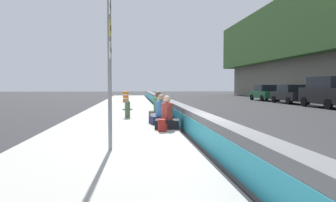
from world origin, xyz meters
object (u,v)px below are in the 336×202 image
object	(u,v)px
fire_hydrant	(127,108)
parked_car_midline	(290,94)
seated_person_rear	(160,113)
construction_barrel	(126,97)
seated_person_far	(158,109)
parked_car_fourth	(328,92)
parked_car_far	(265,93)
seated_person_foreground	(167,118)
seated_person_middle	(161,114)
backpack	(162,125)
route_sign_post	(110,60)

from	to	relation	value
fire_hydrant	parked_car_midline	distance (m)	19.21
seated_person_rear	construction_barrel	distance (m)	15.79
seated_person_far	parked_car_fourth	bearing A→B (deg)	-61.50
parked_car_midline	parked_car_far	size ratio (longest dim) A/B	1.00
seated_person_foreground	parked_car_midline	distance (m)	21.04
seated_person_middle	parked_car_midline	size ratio (longest dim) A/B	0.26
seated_person_far	parked_car_far	world-z (taller)	parked_car_far
fire_hydrant	parked_car_far	distance (m)	23.30
fire_hydrant	seated_person_foreground	bearing A→B (deg)	-159.45
parked_car_far	parked_car_fourth	bearing A→B (deg)	179.96
seated_person_far	parked_car_fourth	xyz separation A→B (m)	(7.04, -12.97, 0.66)
construction_barrel	fire_hydrant	bearing A→B (deg)	-178.25
construction_barrel	parked_car_fourth	size ratio (longest dim) A/B	0.20
seated_person_rear	parked_car_fourth	distance (m)	15.47
parked_car_midline	backpack	bearing A→B (deg)	142.60
construction_barrel	parked_car_fourth	world-z (taller)	parked_car_fourth
seated_person_foreground	parked_car_midline	xyz separation A→B (m)	(16.56, -12.97, 0.36)
construction_barrel	parked_car_far	distance (m)	15.37
seated_person_middle	construction_barrel	distance (m)	16.83
parked_car_midline	seated_person_middle	bearing A→B (deg)	139.22
seated_person_middle	construction_barrel	world-z (taller)	seated_person_middle
parked_car_midline	seated_person_far	bearing A→B (deg)	134.48
seated_person_rear	parked_car_fourth	world-z (taller)	parked_car_fourth
seated_person_far	construction_barrel	xyz separation A→B (m)	(14.35, 1.86, 0.10)
fire_hydrant	seated_person_foreground	size ratio (longest dim) A/B	0.77
fire_hydrant	seated_person_middle	size ratio (longest dim) A/B	0.77
seated_person_middle	parked_car_fourth	xyz separation A→B (m)	(9.42, -13.03, 0.68)
parked_car_fourth	route_sign_post	bearing A→B (deg)	134.52
backpack	parked_car_midline	bearing A→B (deg)	-37.40
parked_car_midline	parked_car_fourth	bearing A→B (deg)	179.69
seated_person_foreground	seated_person_rear	world-z (taller)	seated_person_foreground
parked_car_fourth	parked_car_far	bearing A→B (deg)	-0.04
seated_person_far	seated_person_foreground	bearing A→B (deg)	-179.63
backpack	parked_car_far	distance (m)	26.44
construction_barrel	seated_person_far	bearing A→B (deg)	-172.62
route_sign_post	backpack	size ratio (longest dim) A/B	9.00
parked_car_fourth	seated_person_far	bearing A→B (deg)	118.50
seated_person_foreground	backpack	size ratio (longest dim) A/B	2.87
seated_person_foreground	parked_car_fourth	distance (m)	16.89
route_sign_post	parked_car_fourth	bearing A→B (deg)	-45.48
parked_car_fourth	parked_car_midline	bearing A→B (deg)	-0.31
backpack	parked_car_fourth	world-z (taller)	parked_car_fourth
route_sign_post	backpack	xyz separation A→B (m)	(2.84, -1.45, -1.90)
parked_car_far	route_sign_post	bearing A→B (deg)	150.37
parked_car_fourth	seated_person_rear	bearing A→B (deg)	122.78
seated_person_middle	seated_person_far	world-z (taller)	seated_person_far
seated_person_foreground	seated_person_rear	xyz separation A→B (m)	(2.46, 0.06, -0.03)
route_sign_post	parked_car_far	distance (m)	29.65
seated_person_far	construction_barrel	size ratio (longest dim) A/B	1.28
route_sign_post	parked_car_midline	distance (m)	24.93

